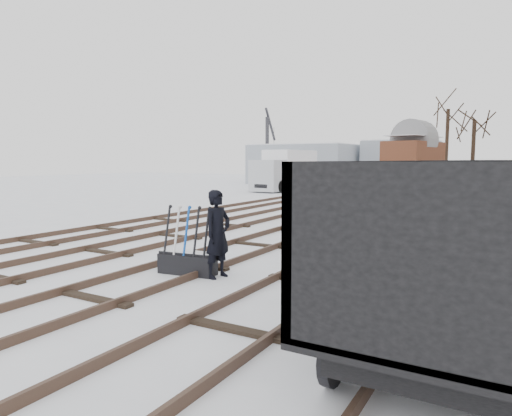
{
  "coord_description": "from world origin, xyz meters",
  "views": [
    {
      "loc": [
        6.56,
        -8.45,
        2.51
      ],
      "look_at": [
        0.4,
        2.26,
        1.2
      ],
      "focal_mm": 32.0,
      "sensor_mm": 36.0,
      "label": 1
    }
  ],
  "objects": [
    {
      "name": "shed_right",
      "position": [
        -4.0,
        40.0,
        2.25
      ],
      "size": [
        7.0,
        6.0,
        4.5
      ],
      "color": "#99A1AC",
      "rests_on": "ground"
    },
    {
      "name": "freight_wagon_b",
      "position": [
        6.0,
        4.55,
        0.95
      ],
      "size": [
        2.45,
        6.11,
        2.5
      ],
      "color": "black",
      "rests_on": "ground"
    },
    {
      "name": "tree_far_left",
      "position": [
        1.0,
        34.51,
        3.43
      ],
      "size": [
        0.3,
        0.3,
        6.87
      ],
      "primitive_type": "cylinder",
      "color": "black",
      "rests_on": "ground"
    },
    {
      "name": "freight_wagon_c",
      "position": [
        6.0,
        10.95,
        0.95
      ],
      "size": [
        2.45,
        6.11,
        2.5
      ],
      "color": "black",
      "rests_on": "ground"
    },
    {
      "name": "freight_wagon_a",
      "position": [
        6.0,
        -1.85,
        0.95
      ],
      "size": [
        2.45,
        6.11,
        2.5
      ],
      "color": "black",
      "rests_on": "ground"
    },
    {
      "name": "crane",
      "position": [
        -16.36,
        33.88,
        2.06
      ],
      "size": [
        1.92,
        4.67,
        7.83
      ],
      "rotation": [
        0.0,
        0.0,
        0.27
      ],
      "color": "#2E2E33",
      "rests_on": "ground"
    },
    {
      "name": "ground",
      "position": [
        0.0,
        0.0,
        0.0
      ],
      "size": [
        120.0,
        120.0,
        0.0
      ],
      "primitive_type": "plane",
      "color": "white",
      "rests_on": "ground"
    },
    {
      "name": "ground_frame",
      "position": [
        0.34,
        -0.67,
        0.28
      ],
      "size": [
        1.34,
        0.57,
        1.49
      ],
      "rotation": [
        0.0,
        0.0,
        0.12
      ],
      "color": "black",
      "rests_on": "ground"
    },
    {
      "name": "box_van_wagon",
      "position": [
        -0.18,
        26.38,
        2.45
      ],
      "size": [
        3.94,
        5.98,
        4.21
      ],
      "rotation": [
        0.0,
        0.0,
        -0.2
      ],
      "color": "black",
      "rests_on": "ground"
    },
    {
      "name": "lorry",
      "position": [
        -9.95,
        24.97,
        1.7
      ],
      "size": [
        2.77,
        7.4,
        3.29
      ],
      "rotation": [
        0.0,
        0.0,
        -0.08
      ],
      "color": "black",
      "rests_on": "ground"
    },
    {
      "name": "panel_van",
      "position": [
        -4.79,
        33.12,
        0.86
      ],
      "size": [
        2.03,
        3.91,
        1.66
      ],
      "rotation": [
        0.0,
        0.0,
        0.11
      ],
      "color": "white",
      "rests_on": "ground"
    },
    {
      "name": "shed_left",
      "position": [
        -13.0,
        36.0,
        2.05
      ],
      "size": [
        10.0,
        8.0,
        4.1
      ],
      "color": "#99A1AC",
      "rests_on": "ground"
    },
    {
      "name": "tree_far_right",
      "position": [
        3.38,
        31.01,
        2.78
      ],
      "size": [
        0.3,
        0.3,
        5.55
      ],
      "primitive_type": "cylinder",
      "color": "black",
      "rests_on": "ground"
    },
    {
      "name": "worker",
      "position": [
        1.09,
        -0.57,
        0.94
      ],
      "size": [
        0.55,
        0.75,
        1.88
      ],
      "primitive_type": "imported",
      "rotation": [
        0.0,
        0.0,
        1.41
      ],
      "color": "black",
      "rests_on": "ground"
    },
    {
      "name": "tracks",
      "position": [
        -0.0,
        13.67,
        0.07
      ],
      "size": [
        13.9,
        52.0,
        0.16
      ],
      "color": "black",
      "rests_on": "ground"
    },
    {
      "name": "freight_wagon_d",
      "position": [
        6.0,
        17.35,
        0.95
      ],
      "size": [
        2.45,
        6.11,
        2.5
      ],
      "color": "black",
      "rests_on": "ground"
    }
  ]
}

